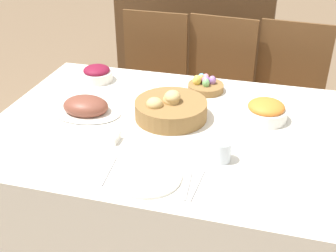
% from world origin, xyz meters
% --- Properties ---
extents(ground_plane, '(12.00, 12.00, 0.00)m').
position_xyz_m(ground_plane, '(0.00, 0.00, 0.00)').
color(ground_plane, '#7F664C').
extents(dining_table, '(1.57, 1.07, 0.72)m').
position_xyz_m(dining_table, '(0.00, 0.00, 0.36)').
color(dining_table, white).
rests_on(dining_table, ground).
extents(chair_far_center, '(0.46, 0.46, 0.92)m').
position_xyz_m(chair_far_center, '(0.03, 0.87, 0.50)').
color(chair_far_center, brown).
rests_on(chair_far_center, ground).
extents(chair_far_right, '(0.46, 0.46, 0.92)m').
position_xyz_m(chair_far_right, '(0.46, 0.87, 0.50)').
color(chair_far_right, brown).
rests_on(chair_far_right, ground).
extents(chair_far_left, '(0.43, 0.43, 0.92)m').
position_xyz_m(chair_far_left, '(-0.39, 0.87, 0.50)').
color(chair_far_left, brown).
rests_on(chair_far_left, ground).
extents(sideboard, '(1.16, 0.44, 1.00)m').
position_xyz_m(sideboard, '(-0.25, 1.66, 0.50)').
color(sideboard, brown).
rests_on(sideboard, ground).
extents(bread_basket, '(0.31, 0.31, 0.13)m').
position_xyz_m(bread_basket, '(-0.04, 0.06, 0.77)').
color(bread_basket, olive).
rests_on(bread_basket, dining_table).
extents(egg_basket, '(0.17, 0.17, 0.08)m').
position_xyz_m(egg_basket, '(0.05, 0.38, 0.75)').
color(egg_basket, olive).
rests_on(egg_basket, dining_table).
extents(ham_platter, '(0.31, 0.22, 0.09)m').
position_xyz_m(ham_platter, '(-0.41, 0.01, 0.75)').
color(ham_platter, white).
rests_on(ham_platter, dining_table).
extents(carrot_bowl, '(0.18, 0.18, 0.09)m').
position_xyz_m(carrot_bowl, '(0.36, 0.15, 0.76)').
color(carrot_bowl, white).
rests_on(carrot_bowl, dining_table).
extents(beet_salad_bowl, '(0.16, 0.16, 0.08)m').
position_xyz_m(beet_salad_bowl, '(-0.51, 0.35, 0.76)').
color(beet_salad_bowl, white).
rests_on(beet_salad_bowl, dining_table).
extents(dinner_plate, '(0.24, 0.24, 0.01)m').
position_xyz_m(dinner_plate, '(-0.01, -0.38, 0.73)').
color(dinner_plate, white).
rests_on(dinner_plate, dining_table).
extents(fork, '(0.02, 0.17, 0.00)m').
position_xyz_m(fork, '(-0.15, -0.38, 0.73)').
color(fork, '#B7B7BC').
rests_on(fork, dining_table).
extents(knife, '(0.02, 0.17, 0.00)m').
position_xyz_m(knife, '(0.13, -0.38, 0.73)').
color(knife, '#B7B7BC').
rests_on(knife, dining_table).
extents(spoon, '(0.02, 0.17, 0.00)m').
position_xyz_m(spoon, '(0.16, -0.38, 0.73)').
color(spoon, '#B7B7BC').
rests_on(spoon, dining_table).
extents(drinking_cup, '(0.07, 0.07, 0.08)m').
position_xyz_m(drinking_cup, '(0.22, -0.21, 0.76)').
color(drinking_cup, silver).
rests_on(drinking_cup, dining_table).
extents(butter_dish, '(0.11, 0.07, 0.03)m').
position_xyz_m(butter_dish, '(-0.24, -0.19, 0.74)').
color(butter_dish, white).
rests_on(butter_dish, dining_table).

